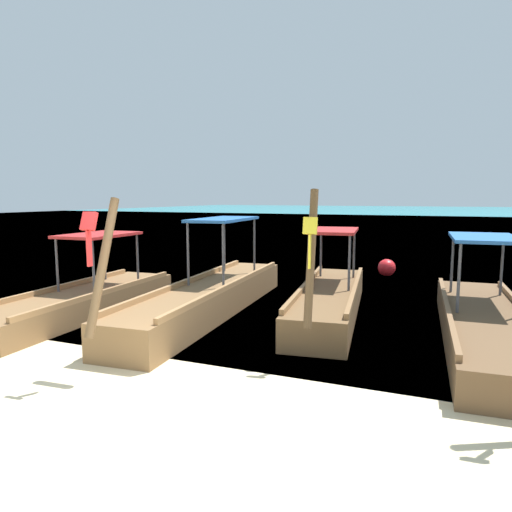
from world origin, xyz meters
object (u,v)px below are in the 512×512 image
at_px(longtail_boat_pink_ribbon, 485,323).
at_px(longtail_boat_violet_ribbon, 81,300).
at_px(mooring_buoy_near, 387,268).
at_px(longtail_boat_yellow_ribbon, 330,299).
at_px(longtail_boat_red_ribbon, 209,296).

bearing_deg(longtail_boat_pink_ribbon, longtail_boat_violet_ribbon, -171.37).
relative_size(longtail_boat_violet_ribbon, mooring_buoy_near, 10.46).
height_order(longtail_boat_yellow_ribbon, mooring_buoy_near, longtail_boat_yellow_ribbon).
relative_size(longtail_boat_violet_ribbon, longtail_boat_pink_ribbon, 0.87).
bearing_deg(longtail_boat_yellow_ribbon, mooring_buoy_near, 84.13).
distance_m(longtail_boat_violet_ribbon, longtail_boat_red_ribbon, 2.66).
distance_m(longtail_boat_violet_ribbon, longtail_boat_pink_ribbon, 7.72).
distance_m(longtail_boat_violet_ribbon, longtail_boat_yellow_ribbon, 5.17).
bearing_deg(mooring_buoy_near, longtail_boat_pink_ribbon, -69.27).
distance_m(longtail_boat_yellow_ribbon, mooring_buoy_near, 5.32).
xyz_separation_m(longtail_boat_violet_ribbon, longtail_boat_red_ribbon, (2.42, 1.10, 0.06)).
height_order(longtail_boat_red_ribbon, mooring_buoy_near, longtail_boat_red_ribbon).
height_order(longtail_boat_violet_ribbon, longtail_boat_pink_ribbon, longtail_boat_violet_ribbon).
xyz_separation_m(longtail_boat_red_ribbon, longtail_boat_yellow_ribbon, (2.38, 0.80, -0.02)).
height_order(longtail_boat_pink_ribbon, mooring_buoy_near, longtail_boat_pink_ribbon).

